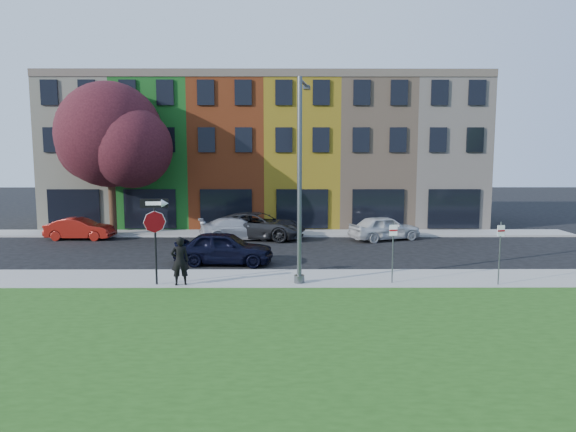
{
  "coord_description": "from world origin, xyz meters",
  "views": [
    {
      "loc": [
        -1.07,
        -17.37,
        5.16
      ],
      "look_at": [
        -0.98,
        4.0,
        2.53
      ],
      "focal_mm": 32.0,
      "sensor_mm": 36.0,
      "label": 1
    }
  ],
  "objects_px": {
    "man": "(180,261)",
    "sedan_near": "(224,248)",
    "street_lamp": "(300,181)",
    "stop_sign": "(155,224)"
  },
  "relations": [
    {
      "from": "stop_sign",
      "to": "sedan_near",
      "type": "relative_size",
      "value": 0.72
    },
    {
      "from": "man",
      "to": "stop_sign",
      "type": "bearing_deg",
      "value": -18.55
    },
    {
      "from": "stop_sign",
      "to": "street_lamp",
      "type": "relative_size",
      "value": 0.42
    },
    {
      "from": "man",
      "to": "sedan_near",
      "type": "height_order",
      "value": "man"
    },
    {
      "from": "man",
      "to": "sedan_near",
      "type": "xyz_separation_m",
      "value": [
        1.19,
        4.22,
        -0.29
      ]
    },
    {
      "from": "stop_sign",
      "to": "man",
      "type": "relative_size",
      "value": 1.77
    },
    {
      "from": "street_lamp",
      "to": "stop_sign",
      "type": "bearing_deg",
      "value": -166.12
    },
    {
      "from": "man",
      "to": "sedan_near",
      "type": "relative_size",
      "value": 0.4
    },
    {
      "from": "street_lamp",
      "to": "sedan_near",
      "type": "bearing_deg",
      "value": 141.96
    },
    {
      "from": "sedan_near",
      "to": "street_lamp",
      "type": "height_order",
      "value": "street_lamp"
    }
  ]
}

